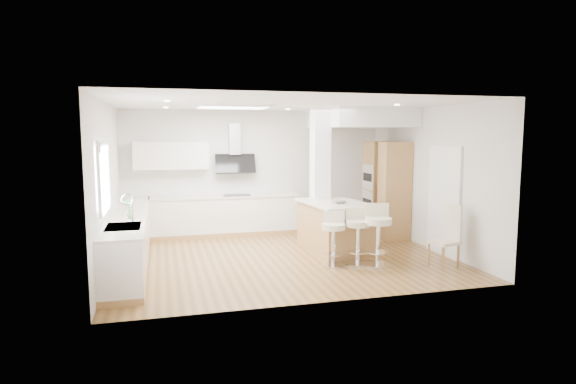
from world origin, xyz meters
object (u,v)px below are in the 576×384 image
object	(u,v)px
bar_stool_b	(358,233)
dining_chair	(448,233)
peninsula	(335,226)
bar_stool_a	(333,236)
bar_stool_c	(378,231)

from	to	relation	value
bar_stool_b	dining_chair	distance (m)	1.53
peninsula	bar_stool_a	world-z (taller)	peninsula
peninsula	bar_stool_c	size ratio (longest dim) A/B	1.58
bar_stool_a	bar_stool_c	world-z (taller)	bar_stool_c
bar_stool_a	dining_chair	bearing A→B (deg)	7.02
bar_stool_a	bar_stool_b	distance (m)	0.45
bar_stool_c	dining_chair	distance (m)	1.19
bar_stool_a	bar_stool_b	xyz separation A→B (m)	(0.44, -0.00, 0.03)
bar_stool_b	bar_stool_c	size ratio (longest dim) A/B	0.92
bar_stool_c	bar_stool_a	bearing A→B (deg)	-178.43
bar_stool_a	bar_stool_c	size ratio (longest dim) A/B	0.88
peninsula	dining_chair	world-z (taller)	dining_chair
bar_stool_c	dining_chair	world-z (taller)	dining_chair
bar_stool_b	dining_chair	world-z (taller)	dining_chair
bar_stool_a	bar_stool_b	size ratio (longest dim) A/B	0.95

